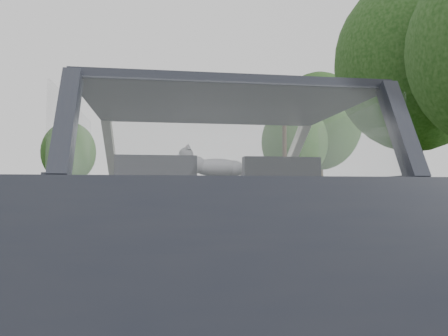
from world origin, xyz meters
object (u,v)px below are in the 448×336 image
object	(u,v)px
subject_car	(212,212)
highway_sign	(288,184)
utility_pole	(285,146)
cat	(217,166)
other_car	(178,196)

from	to	relation	value
subject_car	highway_sign	world-z (taller)	highway_sign
highway_sign	utility_pole	size ratio (longest dim) A/B	0.39
cat	utility_pole	world-z (taller)	utility_pole
cat	subject_car	bearing A→B (deg)	-108.55
cat	other_car	world-z (taller)	other_car
subject_car	utility_pole	xyz separation A→B (m)	(6.44, 20.05, 2.80)
subject_car	other_car	xyz separation A→B (m)	(0.78, 24.71, -0.02)
highway_sign	cat	bearing A→B (deg)	-89.50
highway_sign	subject_car	bearing A→B (deg)	-89.27
subject_car	cat	bearing A→B (deg)	78.89
subject_car	utility_pole	world-z (taller)	utility_pole
cat	highway_sign	bearing A→B (deg)	63.93
cat	highway_sign	distance (m)	18.78
subject_car	highway_sign	bearing A→B (deg)	71.60
highway_sign	utility_pole	distance (m)	2.75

